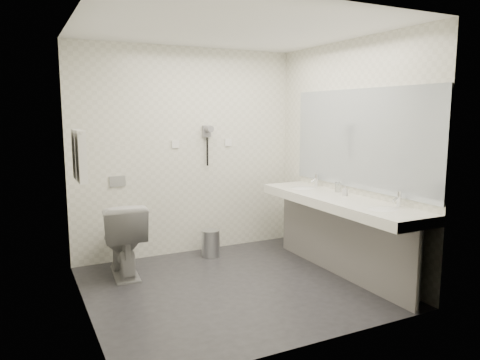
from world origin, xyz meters
TOP-DOWN VIEW (x-y plane):
  - floor at (0.00, 0.00)m, footprint 2.80×2.80m
  - ceiling at (0.00, 0.00)m, footprint 2.80×2.80m
  - wall_back at (0.00, 1.30)m, footprint 2.80×0.00m
  - wall_front at (0.00, -1.30)m, footprint 2.80×0.00m
  - wall_left at (-1.40, 0.00)m, footprint 0.00×2.60m
  - wall_right at (1.40, 0.00)m, footprint 0.00×2.60m
  - vanity_counter at (1.12, -0.20)m, footprint 0.55×2.20m
  - vanity_panel at (1.15, -0.20)m, footprint 0.03×2.15m
  - vanity_post_near at (1.18, -1.24)m, footprint 0.06×0.06m
  - vanity_post_far at (1.18, 0.84)m, footprint 0.06×0.06m
  - mirror at (1.39, -0.20)m, footprint 0.02×2.20m
  - basin_near at (1.12, -0.85)m, footprint 0.40×0.31m
  - basin_far at (1.12, 0.45)m, footprint 0.40×0.31m
  - faucet_near at (1.32, -0.85)m, footprint 0.04×0.04m
  - faucet_far at (1.32, 0.45)m, footprint 0.04×0.04m
  - soap_bottle_a at (1.24, -0.17)m, footprint 0.07×0.07m
  - glass_left at (1.32, 0.05)m, footprint 0.07×0.07m
  - toilet at (-0.90, 0.84)m, footprint 0.51×0.82m
  - flush_plate at (-0.85, 1.29)m, footprint 0.18×0.02m
  - pedal_bin at (0.17, 0.99)m, footprint 0.29×0.29m
  - bin_lid at (0.17, 0.99)m, footprint 0.22×0.22m
  - towel_rail at (-1.35, 0.55)m, footprint 0.02×0.62m
  - towel_near at (-1.34, 0.41)m, footprint 0.07×0.24m
  - towel_far at (-1.34, 0.69)m, footprint 0.07×0.24m
  - dryer_cradle at (0.25, 1.27)m, footprint 0.10×0.04m
  - dryer_barrel at (0.25, 1.20)m, footprint 0.08×0.14m
  - dryer_cord at (0.25, 1.26)m, footprint 0.02×0.02m
  - switch_plate_a at (-0.15, 1.29)m, footprint 0.09×0.02m
  - switch_plate_b at (0.55, 1.29)m, footprint 0.09×0.02m

SIDE VIEW (x-z plane):
  - floor at x=0.00m, z-range 0.00..0.00m
  - pedal_bin at x=0.17m, z-range 0.00..0.31m
  - bin_lid at x=0.17m, z-range 0.31..0.33m
  - vanity_panel at x=1.15m, z-range 0.00..0.75m
  - vanity_post_near at x=1.18m, z-range 0.00..0.75m
  - vanity_post_far at x=1.18m, z-range 0.00..0.75m
  - toilet at x=-0.90m, z-range 0.00..0.79m
  - vanity_counter at x=1.12m, z-range 0.75..0.85m
  - basin_near at x=1.12m, z-range 0.81..0.86m
  - basin_far at x=1.12m, z-range 0.81..0.86m
  - soap_bottle_a at x=1.24m, z-range 0.85..0.96m
  - glass_left at x=1.32m, z-range 0.85..0.96m
  - faucet_near at x=1.32m, z-range 0.85..1.00m
  - faucet_far at x=1.32m, z-range 0.85..1.00m
  - flush_plate at x=-0.85m, z-range 0.89..1.01m
  - wall_back at x=0.00m, z-range -0.15..2.65m
  - wall_front at x=0.00m, z-range -0.15..2.65m
  - wall_left at x=-1.40m, z-range -0.05..2.55m
  - wall_right at x=1.40m, z-range -0.05..2.55m
  - dryer_cord at x=0.25m, z-range 1.07..1.43m
  - towel_near at x=-1.34m, z-range 1.09..1.57m
  - towel_far at x=-1.34m, z-range 1.09..1.57m
  - switch_plate_a at x=-0.15m, z-range 1.31..1.40m
  - switch_plate_b at x=0.55m, z-range 1.31..1.40m
  - mirror at x=1.39m, z-range 0.92..1.98m
  - dryer_cradle at x=0.25m, z-range 1.43..1.57m
  - dryer_barrel at x=0.25m, z-range 1.49..1.57m
  - towel_rail at x=-1.35m, z-range 1.54..1.56m
  - ceiling at x=0.00m, z-range 2.50..2.50m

